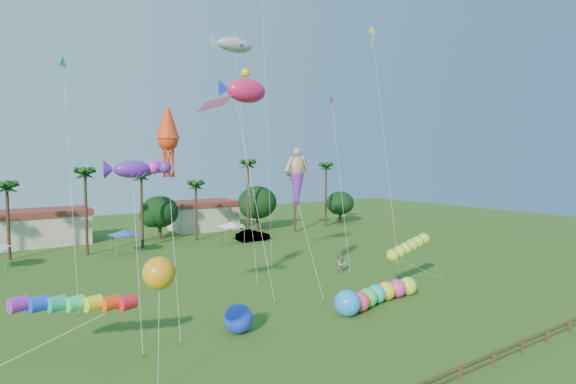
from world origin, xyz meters
TOP-DOWN VIEW (x-y plane):
  - ground at (0.00, 0.00)m, footprint 160.00×160.00m
  - tree_line at (3.57, 44.00)m, footprint 69.46×8.91m
  - buildings_row at (-3.09, 50.00)m, footprint 35.00×7.00m
  - tent_row at (-6.00, 36.33)m, footprint 31.00×4.00m
  - fence at (0.00, -6.00)m, footprint 36.12×0.12m
  - car_b at (11.50, 35.89)m, footprint 4.93×1.88m
  - spectator_b at (9.91, 14.81)m, footprint 1.14×1.09m
  - caterpillar_inflatable at (5.20, 5.44)m, footprint 9.72×3.00m
  - blue_ball at (-6.43, 6.45)m, footprint 1.97×1.97m
  - rainbow_tube at (-14.91, 7.64)m, footprint 8.49×2.76m
  - green_worm at (8.97, 7.06)m, footprint 10.07×1.22m
  - orange_ball_kite at (-13.14, 1.94)m, footprint 1.75×1.75m
  - merman_kite at (2.81, 12.72)m, footprint 2.52×5.41m
  - fish_kite at (-0.91, 15.08)m, footprint 5.57×6.03m
  - shark_kite at (0.92, 20.70)m, footprint 5.15×6.31m
  - squid_kite at (-9.34, 11.22)m, footprint 2.14×5.64m
  - lobster_kite at (-12.24, 9.69)m, footprint 4.62×5.29m
  - delta_kite_red at (11.32, 18.25)m, footprint 2.15×5.45m
  - delta_kite_yellow at (13.65, 14.51)m, footprint 1.07×4.88m
  - delta_kite_green at (-14.56, 20.25)m, footprint 0.92×4.89m

SIDE VIEW (x-z plane):
  - ground at x=0.00m, z-range 0.00..0.00m
  - fence at x=0.00m, z-range 0.11..1.11m
  - car_b at x=11.50m, z-range 0.00..1.60m
  - caterpillar_inflatable at x=5.20m, z-range -0.16..1.81m
  - spectator_b at x=9.91m, z-range 0.00..1.85m
  - blue_ball at x=-6.43m, z-range 0.00..1.97m
  - buildings_row at x=-3.09m, z-range 0.00..4.00m
  - tent_row at x=-6.00m, z-range 2.45..3.05m
  - rainbow_tube at x=-14.91m, z-range 1.27..4.71m
  - green_worm at x=8.97m, z-range 1.32..5.30m
  - tree_line at x=3.57m, z-range -1.22..9.78m
  - orange_ball_kite at x=-13.14m, z-range 2.58..9.38m
  - merman_kite at x=2.81m, z-range 3.58..15.78m
  - lobster_kite at x=-12.24m, z-range 5.08..16.83m
  - squid_kite at x=-9.34m, z-range 5.31..20.55m
  - fish_kite at x=-0.91m, z-range 8.20..26.91m
  - delta_kite_red at x=11.32m, z-range 8.46..27.20m
  - delta_kite_green at x=-14.56m, z-range 8.92..28.73m
  - shark_kite at x=0.92m, z-range 10.99..34.80m
  - delta_kite_yellow at x=13.65m, z-range 11.43..36.93m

